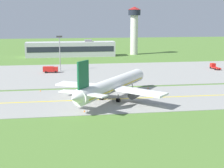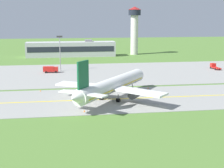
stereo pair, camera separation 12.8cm
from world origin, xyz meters
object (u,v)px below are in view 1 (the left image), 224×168
Objects in this scene: airplane_lead at (112,85)px; service_truck_baggage at (214,66)px; control_tower at (134,26)px; apron_light_mast at (60,49)px; service_truck_fuel at (50,69)px.

airplane_lead is 69.03m from service_truck_baggage.
airplane_lead is 1.22× the size of control_tower.
service_truck_baggage is 66.88m from apron_light_mast.
apron_light_mast is at bearing 47.30° from service_truck_fuel.
service_truck_fuel is 0.22× the size of control_tower.
service_truck_baggage is 1.07× the size of service_truck_fuel.
airplane_lead is at bearing -138.46° from service_truck_baggage.
service_truck_fuel is (-18.56, 46.40, -2.60)m from airplane_lead.
service_truck_fuel is 0.41× the size of apron_light_mast.
service_truck_baggage is 0.44× the size of apron_light_mast.
airplane_lead is 5.57× the size of service_truck_fuel.
control_tower reaches higher than airplane_lead.
control_tower reaches higher than service_truck_baggage.
service_truck_baggage is at bearing 41.54° from airplane_lead.
apron_light_mast is at bearing 175.70° from service_truck_baggage.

